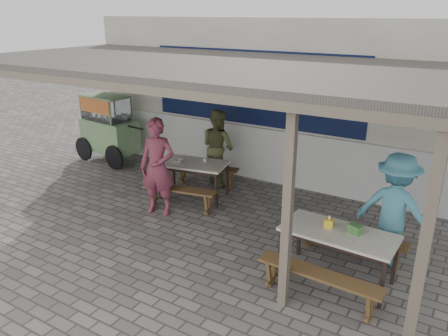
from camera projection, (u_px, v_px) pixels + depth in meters
ground at (180, 231)px, 7.61m from camera, size 60.00×60.00×0.00m
back_wall at (272, 100)px, 9.90m from camera, size 9.00×1.28×3.50m
warung_roof at (207, 67)px, 7.40m from camera, size 9.00×4.21×2.81m
table_left at (193, 166)px, 8.79m from camera, size 1.47×1.01×0.75m
bench_left_street at (180, 194)px, 8.31m from camera, size 1.47×0.56×0.45m
bench_left_wall at (206, 171)px, 9.49m from camera, size 1.47×0.56×0.45m
table_right at (339, 237)px, 6.04m from camera, size 1.59×0.82×0.75m
bench_right_street at (319, 280)px, 5.64m from camera, size 1.67×0.35×0.45m
bench_right_wall at (352, 238)px, 6.66m from camera, size 1.67×0.35×0.45m
vendor_cart at (108, 126)px, 10.92m from camera, size 2.14×0.95×1.67m
patron_street_side at (158, 167)px, 8.02m from camera, size 0.76×0.60×1.83m
patron_wall_side at (218, 147)px, 9.52m from camera, size 0.96×0.84×1.66m
patron_right_table at (395, 210)px, 6.41m from camera, size 1.19×0.78×1.73m
tissue_box at (329, 223)px, 6.13m from camera, size 0.13×0.13×0.12m
donation_box at (355, 229)px, 5.95m from camera, size 0.22×0.18×0.12m
condiment_jar at (205, 160)px, 8.78m from camera, size 0.07×0.07×0.08m
condiment_bowl at (179, 161)px, 8.81m from camera, size 0.23×0.23×0.04m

